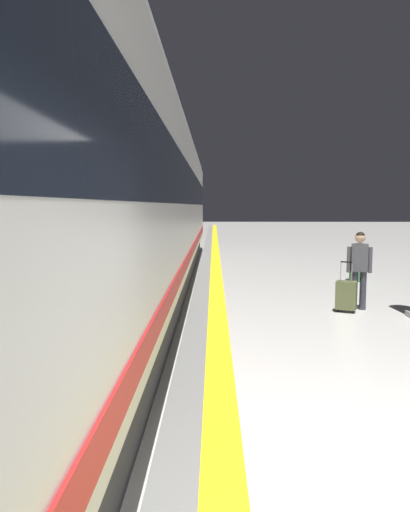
{
  "coord_description": "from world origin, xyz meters",
  "views": [
    {
      "loc": [
        -1.05,
        -1.99,
        2.07
      ],
      "look_at": [
        -1.19,
        5.41,
        1.3
      ],
      "focal_mm": 34.02,
      "sensor_mm": 36.0,
      "label": 1
    }
  ],
  "objects_px": {
    "high_speed_train": "(117,184)",
    "passenger_near": "(359,265)",
    "suitcase_near": "(346,295)",
    "waste_bin": "(358,265)"
  },
  "relations": [
    {
      "from": "suitcase_near",
      "to": "waste_bin",
      "type": "distance_m",
      "value": 4.17
    },
    {
      "from": "waste_bin",
      "to": "suitcase_near",
      "type": "bearing_deg",
      "value": -109.31
    },
    {
      "from": "passenger_near",
      "to": "waste_bin",
      "type": "relative_size",
      "value": 1.71
    },
    {
      "from": "high_speed_train",
      "to": "passenger_near",
      "type": "bearing_deg",
      "value": -3.34
    },
    {
      "from": "high_speed_train",
      "to": "waste_bin",
      "type": "height_order",
      "value": "high_speed_train"
    },
    {
      "from": "suitcase_near",
      "to": "waste_bin",
      "type": "bearing_deg",
      "value": 70.69
    },
    {
      "from": "high_speed_train",
      "to": "passenger_near",
      "type": "distance_m",
      "value": 5.13
    },
    {
      "from": "high_speed_train",
      "to": "waste_bin",
      "type": "distance_m",
      "value": 7.12
    },
    {
      "from": "passenger_near",
      "to": "suitcase_near",
      "type": "relative_size",
      "value": 1.55
    },
    {
      "from": "passenger_near",
      "to": "high_speed_train",
      "type": "bearing_deg",
      "value": 176.66
    }
  ]
}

